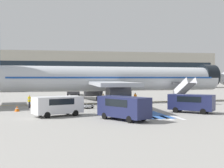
{
  "coord_description": "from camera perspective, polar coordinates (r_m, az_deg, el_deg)",
  "views": [
    {
      "loc": [
        -10.18,
        -47.89,
        4.04
      ],
      "look_at": [
        -0.82,
        -1.36,
        3.03
      ],
      "focal_mm": 50.0,
      "sensor_mm": 36.0,
      "label": 1
    }
  ],
  "objects": [
    {
      "name": "ground_plane",
      "position": [
        49.12,
        0.62,
        -3.49
      ],
      "size": [
        600.0,
        600.0,
        0.0
      ],
      "primitive_type": "plane",
      "color": "gray"
    },
    {
      "name": "apron_leadline_yellow",
      "position": [
        49.59,
        0.56,
        -3.44
      ],
      "size": [
        79.36,
        8.35,
        0.01
      ],
      "primitive_type": "cube",
      "rotation": [
        0.0,
        0.0,
        -1.47
      ],
      "color": "gold",
      "rests_on": "ground_plane"
    },
    {
      "name": "apron_stand_patch_blue",
      "position": [
        36.68,
        4.9,
        -5.1
      ],
      "size": [
        4.04,
        12.81,
        0.01
      ],
      "primitive_type": "cube",
      "color": "#2856A8",
      "rests_on": "ground_plane"
    },
    {
      "name": "apron_walkway_bar_0",
      "position": [
        30.33,
        1.35,
        -6.42
      ],
      "size": [
        0.44,
        3.6,
        0.01
      ],
      "primitive_type": "cube",
      "color": "silver",
      "rests_on": "ground_plane"
    },
    {
      "name": "apron_walkway_bar_1",
      "position": [
        30.61,
        3.55,
        -6.35
      ],
      "size": [
        0.44,
        3.6,
        0.01
      ],
      "primitive_type": "cube",
      "color": "silver",
      "rests_on": "ground_plane"
    },
    {
      "name": "apron_walkway_bar_2",
      "position": [
        30.94,
        5.71,
        -6.28
      ],
      "size": [
        0.44,
        3.6,
        0.01
      ],
      "primitive_type": "cube",
      "color": "silver",
      "rests_on": "ground_plane"
    },
    {
      "name": "apron_walkway_bar_3",
      "position": [
        31.31,
        7.82,
        -6.19
      ],
      "size": [
        0.44,
        3.6,
        0.01
      ],
      "primitive_type": "cube",
      "color": "silver",
      "rests_on": "ground_plane"
    },
    {
      "name": "apron_walkway_bar_4",
      "position": [
        31.72,
        9.88,
        -6.1
      ],
      "size": [
        0.44,
        3.6,
        0.01
      ],
      "primitive_type": "cube",
      "color": "silver",
      "rests_on": "ground_plane"
    },
    {
      "name": "apron_walkway_bar_5",
      "position": [
        32.17,
        11.89,
        -6.01
      ],
      "size": [
        0.44,
        3.6,
        0.01
      ],
      "primitive_type": "cube",
      "color": "silver",
      "rests_on": "ground_plane"
    },
    {
      "name": "airliner",
      "position": [
        49.22,
        -0.19,
        0.93
      ],
      "size": [
        45.93,
        33.57,
        11.89
      ],
      "rotation": [
        0.0,
        0.0,
        -1.47
      ],
      "color": "#B7BCC4",
      "rests_on": "ground_plane"
    },
    {
      "name": "boarding_stairs_forward",
      "position": [
        49.44,
        13.11,
        -2.34
      ],
      "size": [
        2.68,
        5.4,
        4.05
      ],
      "rotation": [
        0.0,
        0.0,
        0.1
      ],
      "color": "#ADB2BA",
      "rests_on": "ground_plane"
    },
    {
      "name": "fuel_tanker",
      "position": [
        70.45,
        -7.09,
        -0.62
      ],
      "size": [
        3.27,
        10.79,
        3.52
      ],
      "rotation": [
        0.0,
        0.0,
        -0.07
      ],
      "color": "#38383D",
      "rests_on": "ground_plane"
    },
    {
      "name": "service_van_0",
      "position": [
        32.89,
        -9.89,
        -3.68
      ],
      "size": [
        5.42,
        3.82,
        2.05
      ],
      "rotation": [
        0.0,
        0.0,
        5.1
      ],
      "color": "silver",
      "rests_on": "ground_plane"
    },
    {
      "name": "service_van_1",
      "position": [
        36.6,
        14.28,
        -3.18
      ],
      "size": [
        4.94,
        4.69,
        2.09
      ],
      "rotation": [
        0.0,
        0.0,
        3.98
      ],
      "color": "#1E234C",
      "rests_on": "ground_plane"
    },
    {
      "name": "service_van_2",
      "position": [
        29.43,
        2.13,
        -4.07
      ],
      "size": [
        4.47,
        5.65,
        2.22
      ],
      "rotation": [
        0.0,
        0.0,
        0.54
      ],
      "color": "#1E234C",
      "rests_on": "ground_plane"
    },
    {
      "name": "baggage_cart",
      "position": [
        41.22,
        -5.32,
        -4.05
      ],
      "size": [
        2.89,
        2.91,
        0.87
      ],
      "rotation": [
        0.0,
        0.0,
        0.77
      ],
      "color": "gray",
      "rests_on": "ground_plane"
    },
    {
      "name": "ground_crew_0",
      "position": [
        43.23,
        -1.62,
        -2.78
      ],
      "size": [
        0.26,
        0.44,
        1.77
      ],
      "rotation": [
        0.0,
        0.0,
        1.51
      ],
      "color": "#2D2D33",
      "rests_on": "ground_plane"
    },
    {
      "name": "ground_crew_1",
      "position": [
        46.03,
        4.28,
        -2.54
      ],
      "size": [
        0.48,
        0.34,
        1.76
      ],
      "rotation": [
        0.0,
        0.0,
        6.01
      ],
      "color": "#191E38",
      "rests_on": "ground_plane"
    },
    {
      "name": "ground_crew_2",
      "position": [
        42.2,
        -14.87,
        -2.94
      ],
      "size": [
        0.44,
        0.48,
        1.74
      ],
      "rotation": [
        0.0,
        0.0,
        4.09
      ],
      "color": "#2D2D33",
      "rests_on": "ground_plane"
    },
    {
      "name": "traffic_cone_0",
      "position": [
        44.94,
        -14.53,
        -3.68
      ],
      "size": [
        0.41,
        0.41,
        0.46
      ],
      "color": "orange",
      "rests_on": "ground_plane"
    },
    {
      "name": "traffic_cone_1",
      "position": [
        38.69,
        -16.98,
        -4.32
      ],
      "size": [
        0.6,
        0.6,
        0.67
      ],
      "color": "orange",
      "rests_on": "ground_plane"
    },
    {
      "name": "terminal_building",
      "position": [
        117.47,
        -3.46,
        2.51
      ],
      "size": [
        93.39,
        12.1,
        13.37
      ],
      "color": "#B2AD9E",
      "rests_on": "ground_plane"
    }
  ]
}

